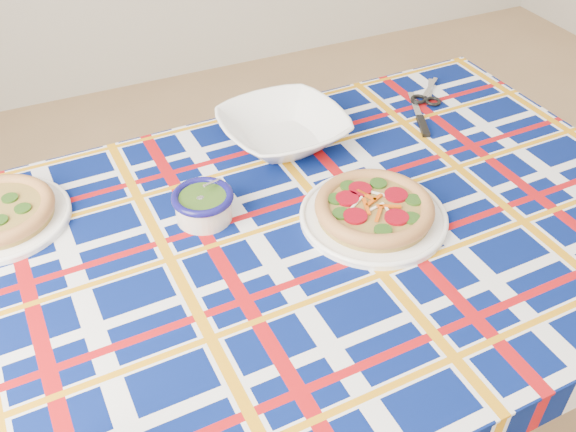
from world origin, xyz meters
name	(u,v)px	position (x,y,z in m)	size (l,w,h in m)	color
floor	(441,339)	(0.00, 0.00, 0.00)	(4.00, 4.00, 0.00)	#A37D54
dining_table	(301,264)	(-0.54, -0.12, 0.65)	(1.56, 1.00, 0.72)	brown
tablecloth	(302,255)	(-0.54, -0.12, 0.67)	(1.56, 0.99, 0.10)	#041250
main_focaccia_plate	(374,208)	(-0.39, -0.14, 0.75)	(0.30, 0.30, 0.06)	olive
pesto_bowl	(203,203)	(-0.70, 0.01, 0.76)	(0.12, 0.12, 0.07)	#233F11
serving_bowl	(283,129)	(-0.44, 0.19, 0.76)	(0.28, 0.28, 0.07)	white
table_knife	(415,105)	(-0.07, 0.20, 0.73)	(0.23, 0.02, 0.01)	silver
kitchen_scissors	(430,88)	(0.01, 0.26, 0.73)	(0.17, 0.08, 0.01)	silver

